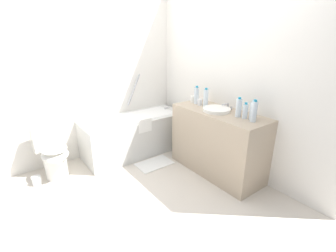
{
  "coord_description": "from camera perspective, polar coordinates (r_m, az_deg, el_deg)",
  "views": [
    {
      "loc": [
        -1.25,
        -2.14,
        1.78
      ],
      "look_at": [
        0.46,
        0.18,
        0.7
      ],
      "focal_mm": 25.75,
      "sensor_mm": 36.0,
      "label": 1
    }
  ],
  "objects": [
    {
      "name": "bath_mat",
      "position": [
        3.62,
        -3.23,
        -8.88
      ],
      "size": [
        0.52,
        0.33,
        0.01
      ],
      "primitive_type": "cube",
      "color": "white",
      "rests_on": "ground_plane"
    },
    {
      "name": "wall_right_mirror",
      "position": [
        3.41,
        14.4,
        11.38
      ],
      "size": [
        0.1,
        3.14,
        2.55
      ],
      "primitive_type": "cube",
      "color": "white",
      "rests_on": "ground_plane"
    },
    {
      "name": "water_bottle_5",
      "position": [
        3.46,
        6.78,
        7.21
      ],
      "size": [
        0.07,
        0.07,
        0.25
      ],
      "color": "silver",
      "rests_on": "vanity_counter"
    },
    {
      "name": "water_bottle_3",
      "position": [
        2.95,
        17.81,
        3.38
      ],
      "size": [
        0.06,
        0.06,
        0.19
      ],
      "color": "silver",
      "rests_on": "vanity_counter"
    },
    {
      "name": "ground_plane",
      "position": [
        3.05,
        -5.18,
        -15.26
      ],
      "size": [
        3.74,
        3.74,
        0.0
      ],
      "primitive_type": "plane",
      "color": "beige"
    },
    {
      "name": "toilet",
      "position": [
        3.53,
        -25.62,
        -5.72
      ],
      "size": [
        0.39,
        0.54,
        0.72
      ],
      "rotation": [
        0.0,
        0.0,
        -1.49
      ],
      "color": "white",
      "rests_on": "ground_plane"
    },
    {
      "name": "water_bottle_2",
      "position": [
        2.93,
        19.44,
        3.4
      ],
      "size": [
        0.07,
        0.07,
        0.22
      ],
      "color": "silver",
      "rests_on": "vanity_counter"
    },
    {
      "name": "wall_back_tiled",
      "position": [
        3.81,
        -17.31,
        11.98
      ],
      "size": [
        3.03,
        0.1,
        2.55
      ],
      "primitive_type": "cube",
      "color": "white",
      "rests_on": "ground_plane"
    },
    {
      "name": "sink_basin",
      "position": [
        3.16,
        11.42,
        3.83
      ],
      "size": [
        0.36,
        0.36,
        0.04
      ],
      "primitive_type": "cylinder",
      "color": "white",
      "rests_on": "vanity_counter"
    },
    {
      "name": "toilet_paper_roll",
      "position": [
        3.55,
        -28.66,
        -11.28
      ],
      "size": [
        0.11,
        0.11,
        0.11
      ],
      "primitive_type": "cylinder",
      "color": "white",
      "rests_on": "ground_plane"
    },
    {
      "name": "drinking_glass_0",
      "position": [
        3.54,
        5.94,
        6.34
      ],
      "size": [
        0.07,
        0.07,
        0.09
      ],
      "primitive_type": "cylinder",
      "color": "white",
      "rests_on": "vanity_counter"
    },
    {
      "name": "sink_faucet",
      "position": [
        3.31,
        13.83,
        4.61
      ],
      "size": [
        0.13,
        0.15,
        0.08
      ],
      "color": "#B0B0B5",
      "rests_on": "vanity_counter"
    },
    {
      "name": "vanity_counter",
      "position": [
        3.32,
        11.58,
        -3.79
      ],
      "size": [
        0.54,
        1.3,
        0.87
      ],
      "primitive_type": "cube",
      "color": "tan",
      "rests_on": "ground_plane"
    },
    {
      "name": "drinking_glass_1",
      "position": [
        3.4,
        7.53,
        5.6
      ],
      "size": [
        0.07,
        0.07,
        0.09
      ],
      "primitive_type": "cylinder",
      "color": "white",
      "rests_on": "vanity_counter"
    },
    {
      "name": "water_bottle_0",
      "position": [
        3.32,
        8.93,
        6.58
      ],
      "size": [
        0.07,
        0.07,
        0.26
      ],
      "color": "silver",
      "rests_on": "vanity_counter"
    },
    {
      "name": "water_bottle_1",
      "position": [
        2.85,
        19.7,
        3.28
      ],
      "size": [
        0.06,
        0.06,
        0.26
      ],
      "color": "silver",
      "rests_on": "vanity_counter"
    },
    {
      "name": "water_bottle_4",
      "position": [
        2.98,
        16.41,
        4.19
      ],
      "size": [
        0.07,
        0.07,
        0.24
      ],
      "color": "silver",
      "rests_on": "vanity_counter"
    },
    {
      "name": "bathtub",
      "position": [
        3.88,
        -7.86,
        -1.72
      ],
      "size": [
        1.62,
        0.66,
        1.2
      ],
      "color": "silver",
      "rests_on": "ground_plane"
    }
  ]
}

